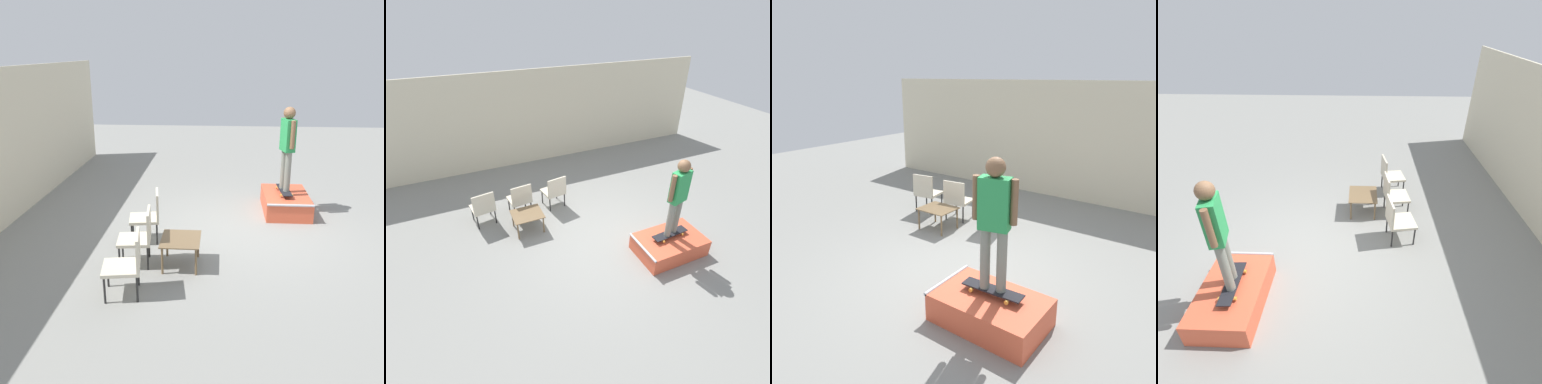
# 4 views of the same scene
# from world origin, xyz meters

# --- Properties ---
(ground_plane) EXTENTS (24.00, 24.00, 0.00)m
(ground_plane) POSITION_xyz_m (0.00, 0.00, 0.00)
(ground_plane) COLOR gray
(skate_ramp_box) EXTENTS (1.46, 0.93, 0.41)m
(skate_ramp_box) POSITION_xyz_m (1.11, -0.93, 0.19)
(skate_ramp_box) COLOR #DB5638
(skate_ramp_box) RESTS_ON ground_plane
(skateboard_on_ramp) EXTENTS (0.84, 0.29, 0.07)m
(skateboard_on_ramp) POSITION_xyz_m (1.11, -0.89, 0.47)
(skateboard_on_ramp) COLOR black
(skateboard_on_ramp) RESTS_ON skate_ramp_box
(person_skater) EXTENTS (0.56, 0.28, 1.74)m
(person_skater) POSITION_xyz_m (1.11, -0.89, 1.51)
(person_skater) COLOR gray
(person_skater) RESTS_ON skateboard_on_ramp
(coffee_table) EXTENTS (0.71, 0.62, 0.46)m
(coffee_table) POSITION_xyz_m (-1.48, 1.07, 0.40)
(coffee_table) COLOR brown
(coffee_table) RESTS_ON ground_plane
(patio_chair_left) EXTENTS (0.59, 0.59, 0.92)m
(patio_chair_left) POSITION_xyz_m (-2.38, 1.73, 0.51)
(patio_chair_left) COLOR black
(patio_chair_left) RESTS_ON ground_plane
(patio_chair_center) EXTENTS (0.58, 0.58, 0.92)m
(patio_chair_center) POSITION_xyz_m (-1.47, 1.73, 0.51)
(patio_chair_center) COLOR black
(patio_chair_center) RESTS_ON ground_plane
(patio_chair_right) EXTENTS (0.60, 0.60, 0.92)m
(patio_chair_right) POSITION_xyz_m (-0.55, 1.73, 0.51)
(patio_chair_right) COLOR black
(patio_chair_right) RESTS_ON ground_plane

